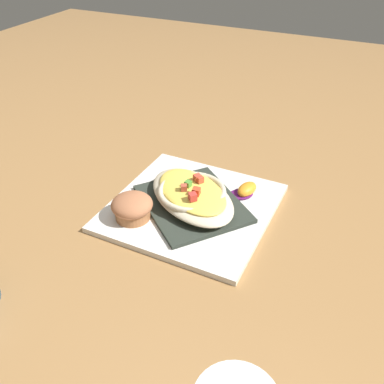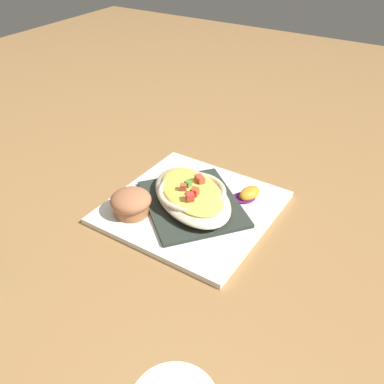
% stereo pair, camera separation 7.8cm
% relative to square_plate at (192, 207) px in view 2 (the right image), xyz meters
% --- Properties ---
extents(ground_plane, '(2.60, 2.60, 0.00)m').
position_rel_square_plate_xyz_m(ground_plane, '(0.00, 0.00, -0.01)').
color(ground_plane, '#9C7041').
extents(square_plate, '(0.30, 0.30, 0.01)m').
position_rel_square_plate_xyz_m(square_plate, '(0.00, 0.00, 0.00)').
color(square_plate, white).
rests_on(square_plate, ground_plane).
extents(folded_napkin, '(0.25, 0.26, 0.01)m').
position_rel_square_plate_xyz_m(folded_napkin, '(0.00, 0.00, 0.01)').
color(folded_napkin, '#2B322B').
rests_on(folded_napkin, square_plate).
extents(gratin_dish, '(0.22, 0.24, 0.05)m').
position_rel_square_plate_xyz_m(gratin_dish, '(-0.00, -0.00, 0.03)').
color(gratin_dish, beige).
rests_on(gratin_dish, folded_napkin).
extents(muffin, '(0.07, 0.07, 0.05)m').
position_rel_square_plate_xyz_m(muffin, '(-0.08, 0.08, 0.03)').
color(muffin, '#A86A3E').
rests_on(muffin, square_plate).
extents(orange_garnish, '(0.07, 0.06, 0.02)m').
position_rel_square_plate_xyz_m(orange_garnish, '(0.08, -0.08, 0.01)').
color(orange_garnish, '#58175D').
rests_on(orange_garnish, square_plate).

